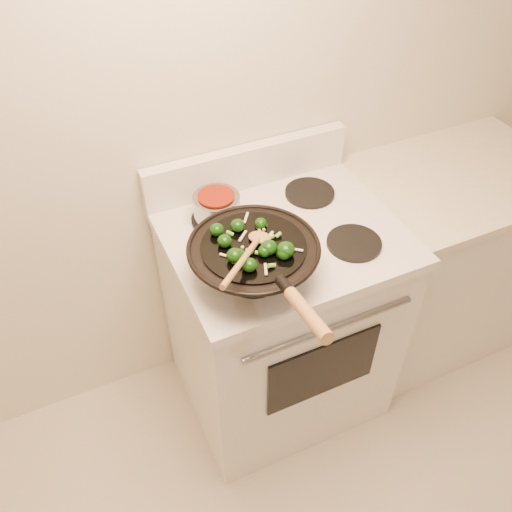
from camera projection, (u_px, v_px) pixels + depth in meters
name	position (u px, v px, depth m)	size (l,w,h in m)	color
stove	(280.00, 318.00, 2.13)	(0.78, 0.67, 1.08)	white
counter_unit	(436.00, 259.00, 2.39)	(0.84, 0.62, 0.91)	white
wok	(254.00, 260.00, 1.60)	(0.39, 0.65, 0.24)	black
stirfry	(253.00, 246.00, 1.54)	(0.23, 0.27, 0.05)	black
wooden_spoon	(250.00, 250.00, 1.51)	(0.25, 0.25, 0.08)	#9D703E
saucepan	(217.00, 207.00, 1.82)	(0.16, 0.25, 0.09)	gray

